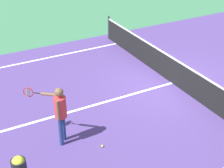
{
  "coord_description": "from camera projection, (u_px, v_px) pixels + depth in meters",
  "views": [
    {
      "loc": [
        8.32,
        -6.88,
        5.89
      ],
      "look_at": [
        0.63,
        -2.75,
        1.0
      ],
      "focal_mm": 54.88,
      "sensor_mm": 36.0,
      "label": 1
    }
  ],
  "objects": [
    {
      "name": "ground_plane",
      "position": [
        172.0,
        83.0,
        12.12
      ],
      "size": [
        60.0,
        60.0,
        0.0
      ],
      "primitive_type": "plane",
      "color": "#38724C"
    },
    {
      "name": "court_surface_inbounds",
      "position": [
        172.0,
        83.0,
        12.12
      ],
      "size": [
        10.62,
        24.4,
        0.0
      ],
      "primitive_type": "cube",
      "color": "#4C387A",
      "rests_on": "ground_plane"
    },
    {
      "name": "line_center_service",
      "position": [
        90.0,
        106.0,
        10.79
      ],
      "size": [
        0.1,
        6.4,
        0.01
      ],
      "primitive_type": "cube",
      "color": "white",
      "rests_on": "ground_plane"
    },
    {
      "name": "net",
      "position": [
        173.0,
        71.0,
        11.87
      ],
      "size": [
        9.71,
        0.09,
        1.07
      ],
      "color": "#33383D",
      "rests_on": "ground_plane"
    },
    {
      "name": "player_near",
      "position": [
        59.0,
        109.0,
        8.75
      ],
      "size": [
        0.98,
        0.87,
        1.68
      ],
      "color": "navy",
      "rests_on": "ground_plane"
    },
    {
      "name": "ball_hopper",
      "position": [
        19.0,
        164.0,
        7.52
      ],
      "size": [
        0.34,
        0.34,
        0.87
      ],
      "color": "black",
      "rests_on": "ground_plane"
    },
    {
      "name": "tennis_ball_mid_court",
      "position": [
        102.0,
        146.0,
        9.05
      ],
      "size": [
        0.07,
        0.07,
        0.07
      ],
      "primitive_type": "sphere",
      "color": "#CCE033",
      "rests_on": "ground_plane"
    }
  ]
}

